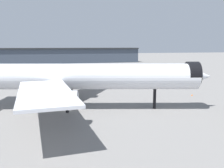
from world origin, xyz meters
name	(u,v)px	position (x,y,z in m)	size (l,w,h in m)	color
ground	(67,110)	(0.00, 0.00, 0.00)	(900.00, 900.00, 0.00)	slate
airliner_near_gate	(79,77)	(3.40, 0.62, 8.48)	(68.11, 60.94, 19.25)	silver
terminal_building	(31,56)	(-18.61, 177.39, 7.36)	(203.03, 26.62, 23.73)	#3D4756
baggage_tug_wing	(156,85)	(37.24, 25.46, 0.97)	(3.02, 3.58, 1.85)	black
traffic_cone_near_nose	(192,95)	(41.98, 7.84, 0.28)	(0.44, 0.44, 0.55)	#F2600C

